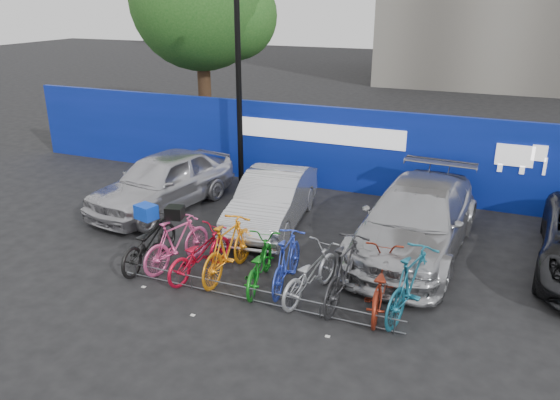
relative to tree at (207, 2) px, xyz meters
The scene contains 20 objects.
ground 13.14m from the tree, 56.03° to the right, with size 100.00×100.00×0.00m, color black.
hoarding 8.80m from the tree, 30.89° to the right, with size 22.00×0.18×2.40m.
tree is the anchor object (origin of this frame).
lamppost 6.14m from the tree, 52.49° to the right, with size 0.25×0.50×6.11m.
bike_rack 13.55m from the tree, 57.55° to the right, with size 5.60×0.03×0.30m.
car_0 8.79m from the tree, 70.46° to the right, with size 1.76×4.38×1.49m, color #BABABF.
car_1 10.17m from the tree, 51.73° to the right, with size 1.39×4.00×1.32m, color #AFB0B4.
car_2 12.50m from the tree, 38.85° to the right, with size 2.11×5.19×1.51m, color #AAABAF.
bike_0 11.79m from the tree, 67.75° to the right, with size 0.68×1.95×1.02m, color black.
bike_1 11.90m from the tree, 64.59° to the right, with size 0.51×1.80×1.08m, color #EB5294.
bike_2 12.30m from the tree, 62.12° to the right, with size 0.63×1.81×0.95m, color red.
bike_3 12.36m from the tree, 59.27° to the right, with size 0.56×1.99×1.20m, color orange.
bike_4 12.85m from the tree, 56.57° to the right, with size 0.62×1.78×0.94m, color #117516.
bike_5 12.98m from the tree, 54.15° to the right, with size 0.51×1.80×1.08m, color #293FB7.
bike_6 13.43m from the tree, 52.65° to the right, with size 0.64×1.85×0.97m, color #95979C.
bike_7 13.73m from the tree, 50.19° to the right, with size 0.58×2.05×1.23m, color #262628.
bike_8 14.13m from the tree, 48.06° to the right, with size 0.69×1.98×1.04m, color maroon.
bike_9 14.44m from the tree, 46.32° to the right, with size 0.57×2.03×1.22m, color #196079.
cargo_crate 11.55m from the tree, 67.75° to the right, with size 0.42×0.32×0.30m, color #0D38C0.
cargo_topcase 11.67m from the tree, 64.59° to the right, with size 0.34×0.30×0.25m, color black.
Camera 1 is at (3.80, -8.48, 5.31)m, focal length 35.00 mm.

